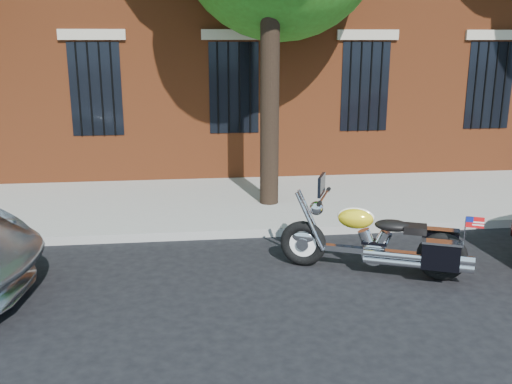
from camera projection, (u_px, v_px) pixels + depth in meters
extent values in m
plane|color=black|center=(262.00, 267.00, 8.38)|extent=(120.00, 120.00, 0.00)
cube|color=gray|center=(252.00, 232.00, 9.69)|extent=(40.00, 0.16, 0.15)
cube|color=gray|center=(242.00, 202.00, 11.49)|extent=(40.00, 3.60, 0.15)
cube|color=black|center=(234.00, 88.00, 12.72)|extent=(1.10, 0.14, 2.00)
cube|color=#B2A893|center=(233.00, 35.00, 12.39)|extent=(1.40, 0.20, 0.22)
cylinder|color=black|center=(234.00, 88.00, 12.64)|extent=(0.04, 0.04, 2.00)
cylinder|color=black|center=(270.00, 81.00, 10.57)|extent=(0.36, 0.36, 5.00)
torus|color=black|center=(303.00, 243.00, 8.37)|extent=(0.69, 0.41, 0.69)
torus|color=black|center=(442.00, 257.00, 7.85)|extent=(0.69, 0.41, 0.69)
cylinder|color=white|center=(303.00, 243.00, 8.37)|extent=(0.50, 0.25, 0.51)
cylinder|color=white|center=(442.00, 257.00, 7.85)|extent=(0.50, 0.25, 0.51)
ellipsoid|color=white|center=(303.00, 237.00, 8.34)|extent=(0.38, 0.26, 0.20)
ellipsoid|color=yellow|center=(443.00, 248.00, 7.81)|extent=(0.39, 0.27, 0.20)
cube|color=white|center=(370.00, 251.00, 8.11)|extent=(1.46, 0.69, 0.08)
cylinder|color=white|center=(374.00, 253.00, 8.10)|extent=(0.37, 0.30, 0.33)
cylinder|color=white|center=(411.00, 261.00, 7.79)|extent=(1.22, 0.58, 0.09)
ellipsoid|color=yellow|center=(356.00, 218.00, 8.05)|extent=(0.58, 0.47, 0.29)
ellipsoid|color=black|center=(393.00, 226.00, 7.93)|extent=(0.57, 0.46, 0.16)
cube|color=black|center=(440.00, 242.00, 8.07)|extent=(0.52, 0.34, 0.39)
cube|color=black|center=(441.00, 256.00, 7.58)|extent=(0.52, 0.34, 0.39)
cylinder|color=white|center=(324.00, 196.00, 8.10)|extent=(0.34, 0.75, 0.04)
sphere|color=white|center=(317.00, 208.00, 8.17)|extent=(0.27, 0.27, 0.20)
cube|color=black|center=(322.00, 185.00, 8.07)|extent=(0.20, 0.39, 0.29)
cube|color=red|center=(475.00, 222.00, 7.31)|extent=(0.21, 0.10, 0.14)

